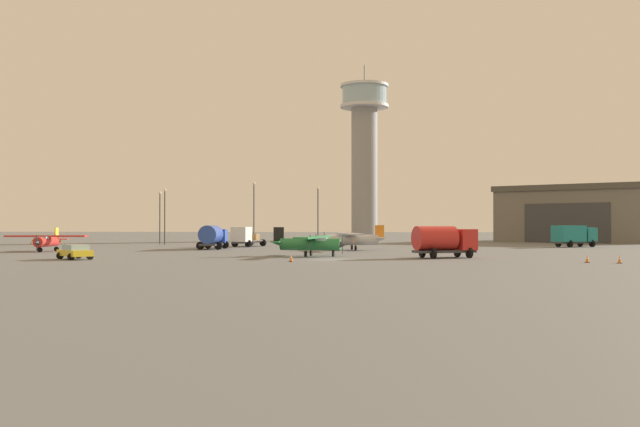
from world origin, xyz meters
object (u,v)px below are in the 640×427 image
Objects in this scene: truck_fuel_tanker_blue at (213,236)px; traffic_cone_near_right at (620,259)px; truck_box_teal at (574,235)px; light_post_east at (160,213)px; traffic_cone_near_left at (587,259)px; airplane_red at (47,240)px; control_tower at (364,147)px; airplane_silver at (353,239)px; airplane_green at (309,243)px; light_post_north at (165,211)px; light_post_centre at (254,208)px; truck_fuel_tanker_red at (444,240)px; traffic_cone_mid_apron at (291,258)px; light_post_west at (318,210)px; truck_flatbed_white at (246,237)px; car_yellow at (75,251)px.

truck_fuel_tanker_blue is 9.75× the size of traffic_cone_near_right.
light_post_east is at bearing 144.01° from truck_box_teal.
airplane_red is at bearing 161.42° from traffic_cone_near_left.
control_tower is 57.68m from airplane_silver.
airplane_green is 1.19× the size of light_post_east.
light_post_centre is (13.39, 3.15, 0.60)m from light_post_north.
truck_fuel_tanker_red is at bearing -0.65° from airplane_green.
control_tower is at bearing 95.52° from airplane_green.
control_tower is 73.39m from airplane_green.
light_post_centre is 15.24× the size of traffic_cone_mid_apron.
truck_fuel_tanker_red is at bearing -127.25° from truck_fuel_tanker_blue.
traffic_cone_mid_apron is at bearing -84.49° from airplane_green.
truck_fuel_tanker_red is 9.90× the size of traffic_cone_near_left.
truck_fuel_tanker_red is at bearing 149.28° from traffic_cone_near_right.
light_post_north reaches higher than truck_fuel_tanker_blue.
airplane_green is 1.01× the size of light_post_centre.
airplane_red is 1.41× the size of truck_box_teal.
light_post_west is 58.09m from traffic_cone_near_right.
light_post_east is at bearing 134.70° from airplane_green.
light_post_north is 52.94m from traffic_cone_mid_apron.
airplane_green reaches higher than traffic_cone_mid_apron.
light_post_centre is (-16.37, 23.09, 4.33)m from airplane_silver.
control_tower reaches higher than light_post_centre.
traffic_cone_near_right is at bearing -59.74° from light_post_west.
light_post_centre is 15.28× the size of traffic_cone_near_left.
traffic_cone_mid_apron is (1.88, -49.83, -5.05)m from light_post_west.
truck_fuel_tanker_blue is (-17.96, 1.92, 0.24)m from airplane_silver.
truck_flatbed_white is (20.17, 17.93, 0.05)m from airplane_red.
light_post_east is (-24.84, -1.77, -0.39)m from light_post_west.
truck_box_teal is 10.37× the size of traffic_cone_near_left.
traffic_cone_near_left is at bearing 63.47° from truck_flatbed_white.
light_post_north reaches higher than light_post_east.
truck_flatbed_white is 45.88m from truck_box_teal.
light_post_east reaches higher than airplane_silver.
control_tower is at bearing 86.58° from traffic_cone_mid_apron.
traffic_cone_mid_apron is (20.13, -2.21, -0.42)m from car_yellow.
airplane_green reaches higher than traffic_cone_near_left.
traffic_cone_near_right is 1.03× the size of traffic_cone_mid_apron.
truck_fuel_tanker_blue is 49.81m from truck_box_teal.
airplane_silver is at bearing 128.88° from traffic_cone_near_left.
truck_fuel_tanker_blue is 21.62m from light_post_centre.
control_tower is at bearing 49.26° from light_post_north.
truck_flatbed_white reaches higher than car_yellow.
truck_fuel_tanker_red is 0.73× the size of light_post_north.
airplane_silver is at bearing -90.18° from car_yellow.
truck_fuel_tanker_blue is 0.97× the size of truck_box_teal.
airplane_red is at bearing 168.54° from truck_box_teal.
light_post_east reaches higher than truck_fuel_tanker_blue.
truck_box_teal is 1.05× the size of truck_fuel_tanker_red.
truck_flatbed_white is at bearing -59.00° from car_yellow.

